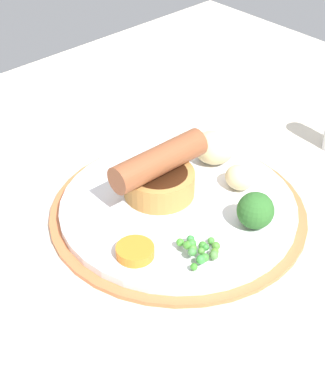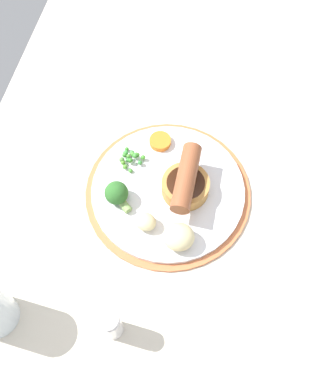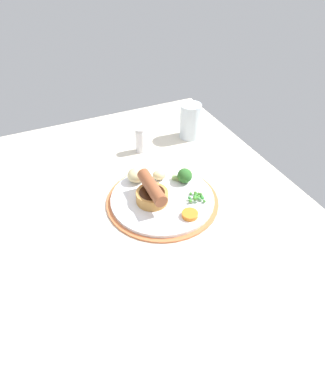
{
  "view_description": "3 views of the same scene",
  "coord_description": "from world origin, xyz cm",
  "px_view_note": "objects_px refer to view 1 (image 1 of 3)",
  "views": [
    {
      "loc": [
        -35.64,
        -44.2,
        48.05
      ],
      "look_at": [
        2.51,
        -2.95,
        6.09
      ],
      "focal_mm": 60.0,
      "sensor_mm": 36.0,
      "label": 1
    },
    {
      "loc": [
        37.66,
        1.33,
        69.24
      ],
      "look_at": [
        5.32,
        -4.82,
        5.86
      ],
      "focal_mm": 40.0,
      "sensor_mm": 36.0,
      "label": 2
    },
    {
      "loc": [
        -55.94,
        23.21,
        61.53
      ],
      "look_at": [
        4.42,
        -4.47,
        5.58
      ],
      "focal_mm": 32.0,
      "sensor_mm": 36.0,
      "label": 3
    }
  ],
  "objects_px": {
    "pea_pile": "(199,249)",
    "potato_chunk_0": "(239,177)",
    "broccoli_floret_near": "(255,210)",
    "dinner_plate": "(178,210)",
    "carrot_slice_2": "(135,251)",
    "potato_chunk_1": "(214,148)",
    "sausage_pudding": "(159,174)"
  },
  "relations": [
    {
      "from": "broccoli_floret_near",
      "to": "carrot_slice_2",
      "type": "distance_m",
      "value": 0.13
    },
    {
      "from": "carrot_slice_2",
      "to": "sausage_pudding",
      "type": "bearing_deg",
      "value": 34.4
    },
    {
      "from": "sausage_pudding",
      "to": "potato_chunk_0",
      "type": "relative_size",
      "value": 3.36
    },
    {
      "from": "sausage_pudding",
      "to": "carrot_slice_2",
      "type": "relative_size",
      "value": 3.07
    },
    {
      "from": "sausage_pudding",
      "to": "pea_pile",
      "type": "bearing_deg",
      "value": -110.73
    },
    {
      "from": "dinner_plate",
      "to": "potato_chunk_0",
      "type": "distance_m",
      "value": 0.08
    },
    {
      "from": "pea_pile",
      "to": "broccoli_floret_near",
      "type": "bearing_deg",
      "value": -3.3
    },
    {
      "from": "sausage_pudding",
      "to": "pea_pile",
      "type": "xyz_separation_m",
      "value": [
        -0.04,
        -0.1,
        -0.02
      ]
    },
    {
      "from": "dinner_plate",
      "to": "broccoli_floret_near",
      "type": "bearing_deg",
      "value": -66.28
    },
    {
      "from": "broccoli_floret_near",
      "to": "potato_chunk_1",
      "type": "height_order",
      "value": "broccoli_floret_near"
    },
    {
      "from": "sausage_pudding",
      "to": "carrot_slice_2",
      "type": "height_order",
      "value": "sausage_pudding"
    },
    {
      "from": "carrot_slice_2",
      "to": "potato_chunk_0",
      "type": "bearing_deg",
      "value": 2.46
    },
    {
      "from": "pea_pile",
      "to": "potato_chunk_0",
      "type": "bearing_deg",
      "value": 23.68
    },
    {
      "from": "sausage_pudding",
      "to": "potato_chunk_1",
      "type": "relative_size",
      "value": 2.37
    },
    {
      "from": "dinner_plate",
      "to": "carrot_slice_2",
      "type": "bearing_deg",
      "value": -161.0
    },
    {
      "from": "broccoli_floret_near",
      "to": "dinner_plate",
      "type": "bearing_deg",
      "value": -114.5
    },
    {
      "from": "potato_chunk_1",
      "to": "potato_chunk_0",
      "type": "bearing_deg",
      "value": -107.16
    },
    {
      "from": "broccoli_floret_near",
      "to": "carrot_slice_2",
      "type": "bearing_deg",
      "value": -69.58
    },
    {
      "from": "dinner_plate",
      "to": "broccoli_floret_near",
      "type": "distance_m",
      "value": 0.09
    },
    {
      "from": "pea_pile",
      "to": "potato_chunk_0",
      "type": "distance_m",
      "value": 0.13
    },
    {
      "from": "broccoli_floret_near",
      "to": "potato_chunk_0",
      "type": "relative_size",
      "value": 1.39
    },
    {
      "from": "potato_chunk_1",
      "to": "carrot_slice_2",
      "type": "xyz_separation_m",
      "value": [
        -0.18,
        -0.06,
        -0.01
      ]
    },
    {
      "from": "sausage_pudding",
      "to": "potato_chunk_1",
      "type": "xyz_separation_m",
      "value": [
        0.09,
        0.0,
        -0.01
      ]
    },
    {
      "from": "dinner_plate",
      "to": "broccoli_floret_near",
      "type": "height_order",
      "value": "broccoli_floret_near"
    },
    {
      "from": "potato_chunk_0",
      "to": "potato_chunk_1",
      "type": "xyz_separation_m",
      "value": [
        0.02,
        0.06,
        0.01
      ]
    },
    {
      "from": "sausage_pudding",
      "to": "broccoli_floret_near",
      "type": "relative_size",
      "value": 2.41
    },
    {
      "from": "broccoli_floret_near",
      "to": "potato_chunk_1",
      "type": "relative_size",
      "value": 0.98
    },
    {
      "from": "broccoli_floret_near",
      "to": "pea_pile",
      "type": "bearing_deg",
      "value": -51.53
    },
    {
      "from": "dinner_plate",
      "to": "pea_pile",
      "type": "xyz_separation_m",
      "value": [
        -0.04,
        -0.08,
        0.02
      ]
    },
    {
      "from": "sausage_pudding",
      "to": "pea_pile",
      "type": "relative_size",
      "value": 2.45
    },
    {
      "from": "potato_chunk_1",
      "to": "sausage_pudding",
      "type": "bearing_deg",
      "value": -177.29
    },
    {
      "from": "broccoli_floret_near",
      "to": "potato_chunk_1",
      "type": "xyz_separation_m",
      "value": [
        0.06,
        0.11,
        -0.0
      ]
    }
  ]
}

